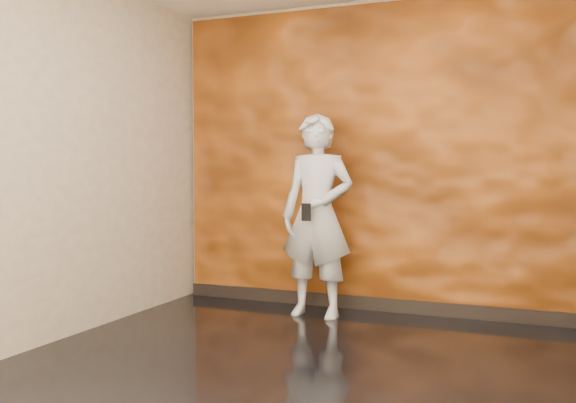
# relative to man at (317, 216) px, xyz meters

# --- Properties ---
(room) EXTENTS (4.02, 4.02, 2.81)m
(room) POSITION_rel_man_xyz_m (0.48, -1.52, 0.52)
(room) COLOR black
(room) RESTS_ON ground
(feature_wall) EXTENTS (3.90, 0.06, 2.75)m
(feature_wall) POSITION_rel_man_xyz_m (0.48, 0.44, 0.50)
(feature_wall) COLOR #CD641A
(feature_wall) RESTS_ON ground
(baseboard) EXTENTS (3.90, 0.04, 0.12)m
(baseboard) POSITION_rel_man_xyz_m (0.48, 0.40, -0.82)
(baseboard) COLOR black
(baseboard) RESTS_ON ground
(man) EXTENTS (0.65, 0.44, 1.76)m
(man) POSITION_rel_man_xyz_m (0.00, 0.00, 0.00)
(man) COLOR #8F929D
(man) RESTS_ON ground
(phone) EXTENTS (0.08, 0.02, 0.15)m
(phone) POSITION_rel_man_xyz_m (-0.00, -0.26, 0.05)
(phone) COLOR black
(phone) RESTS_ON man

